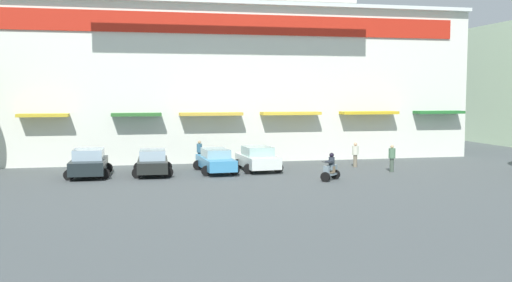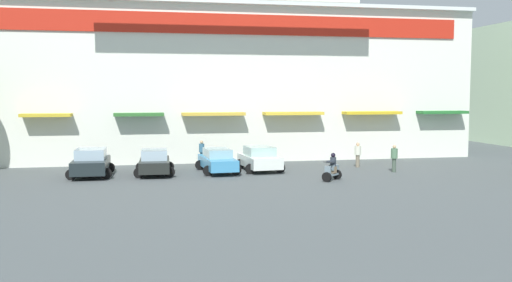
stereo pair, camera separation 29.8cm
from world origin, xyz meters
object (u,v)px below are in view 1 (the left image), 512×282
Objects in this scene: scooter_rider_3 at (331,169)px; parked_car_2 at (216,160)px; parked_car_0 at (89,163)px; parked_car_3 at (258,159)px; pedestrian_3 at (392,157)px; pedestrian_2 at (199,152)px; parked_car_1 at (153,162)px; pedestrian_0 at (355,153)px.

parked_car_2 is at bearing 142.26° from scooter_rider_3.
scooter_rider_3 is (12.79, -4.20, -0.16)m from parked_car_0.
parked_car_3 is at bearing 4.41° from parked_car_2.
scooter_rider_3 is 0.92× the size of pedestrian_3.
pedestrian_2 is at bearing 130.21° from scooter_rider_3.
parked_car_2 is 2.97× the size of scooter_rider_3.
parked_car_1 is at bearing -1.37° from parked_car_0.
pedestrian_0 is 0.95× the size of pedestrian_2.
pedestrian_0 is 9.91m from pedestrian_2.
parked_car_0 is 7.18m from parked_car_2.
pedestrian_0 is at bearing 116.75° from pedestrian_3.
pedestrian_2 is (-0.61, 3.02, 0.23)m from parked_car_2.
pedestrian_3 is (17.45, -1.82, 0.13)m from parked_car_0.
pedestrian_2 is at bearing 165.72° from pedestrian_0.
pedestrian_2 is at bearing 155.40° from pedestrian_3.
scooter_rider_3 is at bearing -153.03° from pedestrian_3.
scooter_rider_3 reaches higher than parked_car_3.
parked_car_3 is 2.45× the size of pedestrian_3.
parked_car_1 is 0.90× the size of parked_car_2.
parked_car_2 is at bearing -78.52° from pedestrian_2.
pedestrian_2 reaches higher than parked_car_3.
pedestrian_0 is (8.99, 0.57, 0.16)m from parked_car_2.
parked_car_3 is at bearing 164.30° from pedestrian_3.
pedestrian_0 is (12.65, 0.80, 0.15)m from parked_car_1.
parked_car_0 is 2.61× the size of pedestrian_0.
parked_car_3 is at bearing 123.72° from scooter_rider_3.
parked_car_2 is 2.81× the size of pedestrian_0.
parked_car_1 is 14.04m from pedestrian_3.
parked_car_0 is at bearing -177.99° from parked_car_3.
parked_car_3 is 2.66× the size of scooter_rider_3.
parked_car_1 is at bearing -133.18° from pedestrian_2.
scooter_rider_3 is 0.90× the size of pedestrian_2.
parked_car_3 is (9.76, 0.34, -0.04)m from parked_car_0.
pedestrian_0 is (6.41, 0.38, 0.14)m from parked_car_3.
pedestrian_0 is at bearing 3.66° from parked_car_2.
pedestrian_2 is (-9.61, 2.44, 0.07)m from pedestrian_0.
pedestrian_0 is 2.84m from pedestrian_3.
parked_car_3 is 6.43m from pedestrian_0.
pedestrian_0 reaches higher than parked_car_0.
parked_car_2 is 3.09m from pedestrian_2.
pedestrian_0 reaches higher than scooter_rider_3.
parked_car_0 is at bearing 161.84° from scooter_rider_3.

